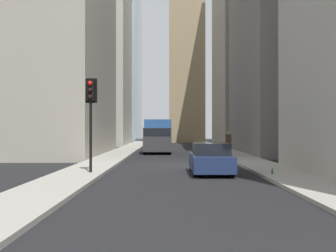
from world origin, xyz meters
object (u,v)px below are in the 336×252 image
(sedan_navy, at_px, (211,159))
(traffic_light_foreground, at_px, (91,103))
(delivery_truck, at_px, (158,136))
(pedestrian, at_px, (228,142))
(discarded_bottle, at_px, (272,172))

(sedan_navy, height_order, traffic_light_foreground, traffic_light_foreground)
(delivery_truck, height_order, traffic_light_foreground, traffic_light_foreground)
(sedan_navy, relative_size, pedestrian, 2.47)
(delivery_truck, xyz_separation_m, traffic_light_foreground, (-18.42, 2.58, 1.75))
(delivery_truck, height_order, pedestrian, delivery_truck)
(delivery_truck, relative_size, pedestrian, 3.70)
(discarded_bottle, bearing_deg, sedan_navy, 59.49)
(delivery_truck, height_order, discarded_bottle, delivery_truck)
(sedan_navy, bearing_deg, discarded_bottle, -120.51)
(delivery_truck, bearing_deg, pedestrian, -127.25)
(delivery_truck, bearing_deg, traffic_light_foreground, 172.03)
(delivery_truck, bearing_deg, discarded_bottle, -164.65)
(pedestrian, height_order, discarded_bottle, pedestrian)
(discarded_bottle, bearing_deg, delivery_truck, 15.35)
(sedan_navy, bearing_deg, delivery_truck, 8.96)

